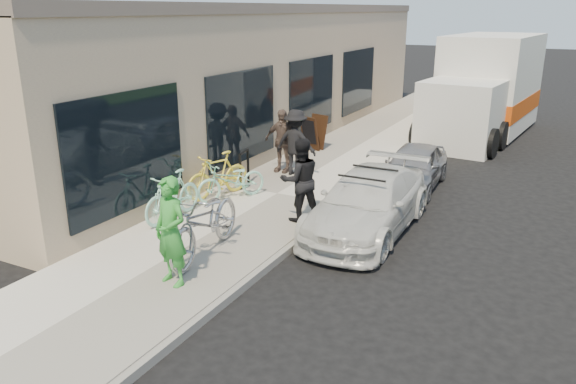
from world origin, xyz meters
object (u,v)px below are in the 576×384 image
(tandem_bike, at_px, (206,222))
(man_standing, at_px, (300,180))
(sandwich_board, at_px, (313,132))
(cruiser_bike_a, at_px, (172,196))
(bystander_a, at_px, (295,143))
(bike_rack, at_px, (244,165))
(woman_rider, at_px, (171,232))
(cruiser_bike_b, at_px, (231,180))
(sedan_white, at_px, (368,203))
(bystander_b, at_px, (282,141))
(sedan_silver, at_px, (414,167))
(moving_truck, at_px, (485,91))
(cruiser_bike_c, at_px, (218,175))

(tandem_bike, distance_m, man_standing, 2.30)
(sandwich_board, height_order, cruiser_bike_a, sandwich_board)
(man_standing, height_order, bystander_a, man_standing)
(bike_rack, distance_m, woman_rider, 4.93)
(tandem_bike, height_order, man_standing, man_standing)
(tandem_bike, height_order, cruiser_bike_a, tandem_bike)
(bike_rack, relative_size, tandem_bike, 0.38)
(bike_rack, bearing_deg, man_standing, -33.33)
(bike_rack, height_order, woman_rider, woman_rider)
(tandem_bike, distance_m, cruiser_bike_b, 2.91)
(bystander_a, bearing_deg, man_standing, 117.13)
(sandwich_board, relative_size, sedan_white, 0.25)
(woman_rider, xyz_separation_m, bystander_a, (-0.98, 6.06, -0.02))
(bystander_b, bearing_deg, cruiser_bike_b, -88.82)
(sedan_silver, distance_m, moving_truck, 7.10)
(sedan_silver, xyz_separation_m, moving_truck, (0.44, 7.03, 0.93))
(sedan_white, height_order, cruiser_bike_a, sedan_white)
(bystander_a, height_order, bystander_b, bystander_a)
(woman_rider, relative_size, cruiser_bike_a, 1.05)
(sandwich_board, height_order, cruiser_bike_b, sandwich_board)
(tandem_bike, xyz_separation_m, cruiser_bike_b, (-1.21, 2.65, -0.16))
(moving_truck, distance_m, cruiser_bike_c, 10.87)
(bike_rack, relative_size, moving_truck, 0.12)
(woman_rider, xyz_separation_m, cruiser_bike_a, (-1.71, 2.17, -0.36))
(tandem_bike, xyz_separation_m, cruiser_bike_c, (-1.58, 2.68, -0.10))
(sedan_silver, distance_m, tandem_bike, 6.06)
(cruiser_bike_b, bearing_deg, bystander_b, 120.01)
(bike_rack, distance_m, sedan_white, 3.51)
(sandwich_board, distance_m, cruiser_bike_b, 4.94)
(tandem_bike, bearing_deg, woman_rider, -90.10)
(sandwich_board, bearing_deg, sedan_white, -38.42)
(sedan_white, relative_size, tandem_bike, 1.77)
(man_standing, height_order, cruiser_bike_c, man_standing)
(bike_rack, height_order, sandwich_board, sandwich_board)
(cruiser_bike_b, bearing_deg, woman_rider, -41.28)
(moving_truck, xyz_separation_m, bystander_b, (-3.65, -7.68, -0.50))
(sandwich_board, height_order, bystander_a, bystander_a)
(sedan_white, distance_m, sedan_silver, 3.13)
(bike_rack, distance_m, man_standing, 2.56)
(moving_truck, relative_size, woman_rider, 4.11)
(cruiser_bike_a, bearing_deg, woman_rider, -49.99)
(tandem_bike, bearing_deg, cruiser_bike_c, 113.00)
(tandem_bike, height_order, bystander_a, bystander_a)
(sedan_silver, distance_m, woman_rider, 7.05)
(man_standing, bearing_deg, moving_truck, -142.77)
(bike_rack, distance_m, sandwich_board, 3.99)
(sedan_silver, relative_size, tandem_bike, 1.36)
(sedan_silver, distance_m, cruiser_bike_b, 4.41)
(cruiser_bike_b, distance_m, bystander_a, 2.41)
(man_standing, xyz_separation_m, cruiser_bike_c, (-2.24, 0.48, -0.33))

